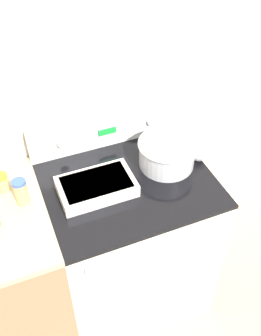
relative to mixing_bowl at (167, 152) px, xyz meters
name	(u,v)px	position (x,y,z in m)	size (l,w,h in m)	color
ground_plane	(150,335)	(-0.21, -0.36, -1.01)	(12.00, 12.00, 0.00)	tan
kitchen_wall	(99,83)	(-0.21, 0.32, 0.24)	(8.00, 0.05, 2.50)	beige
stove_range	(128,242)	(-0.21, -0.04, -0.54)	(0.77, 0.68, 0.93)	silver
control_panel	(105,129)	(-0.21, 0.26, 0.01)	(0.77, 0.07, 0.18)	silver
side_counter	(7,282)	(-0.86, -0.04, -0.53)	(0.52, 0.65, 0.94)	#896B4C
mixing_bowl	(167,152)	(0.00, 0.00, 0.00)	(0.28, 0.28, 0.13)	silver
casserole_dish	(96,186)	(-0.37, -0.05, -0.04)	(0.33, 0.20, 0.06)	silver
ladle	(197,152)	(0.16, -0.01, -0.04)	(0.08, 0.34, 0.08)	#B7B7B7
spice_jar_blue_cap	(21,192)	(-0.68, 0.00, 0.00)	(0.06, 0.06, 0.12)	tan
spice_jar_orange_cap	(2,182)	(-0.75, 0.11, -0.02)	(0.06, 0.06, 0.09)	tan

